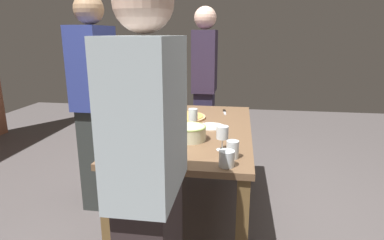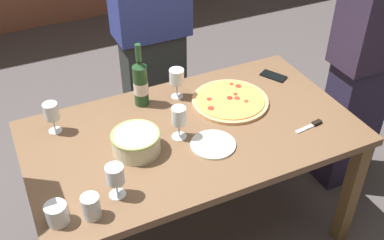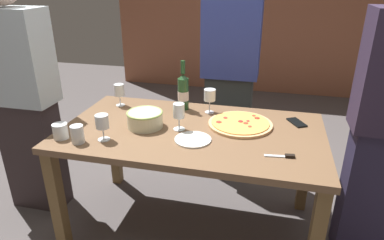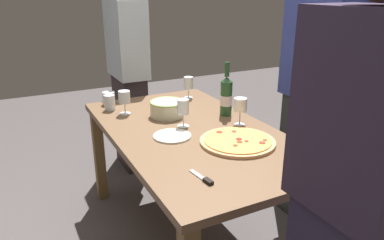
{
  "view_description": "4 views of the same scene",
  "coord_description": "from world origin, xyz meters",
  "views": [
    {
      "loc": [
        -2.37,
        -0.35,
        1.45
      ],
      "look_at": [
        0.0,
        0.0,
        0.81
      ],
      "focal_mm": 30.22,
      "sensor_mm": 36.0,
      "label": 1
    },
    {
      "loc": [
        -0.76,
        -1.61,
        2.15
      ],
      "look_at": [
        0.0,
        0.0,
        0.81
      ],
      "focal_mm": 43.51,
      "sensor_mm": 36.0,
      "label": 2
    },
    {
      "loc": [
        0.45,
        -1.85,
        1.64
      ],
      "look_at": [
        0.0,
        0.0,
        0.81
      ],
      "focal_mm": 31.92,
      "sensor_mm": 36.0,
      "label": 3
    },
    {
      "loc": [
        1.78,
        -0.91,
        1.54
      ],
      "look_at": [
        0.0,
        0.0,
        0.81
      ],
      "focal_mm": 34.48,
      "sensor_mm": 36.0,
      "label": 4
    }
  ],
  "objects": [
    {
      "name": "ground_plane",
      "position": [
        0.0,
        0.0,
        0.0
      ],
      "size": [
        8.0,
        8.0,
        0.0
      ],
      "primitive_type": "plane",
      "color": "#524C4B"
    },
    {
      "name": "dining_table",
      "position": [
        0.0,
        0.0,
        0.66
      ],
      "size": [
        1.6,
        0.9,
        0.75
      ],
      "color": "brown",
      "rests_on": "ground"
    },
    {
      "name": "pizza",
      "position": [
        0.28,
        0.13,
        0.76
      ],
      "size": [
        0.4,
        0.4,
        0.03
      ],
      "color": "#E1AA71",
      "rests_on": "dining_table"
    },
    {
      "name": "serving_bowl",
      "position": [
        -0.29,
        -0.03,
        0.8
      ],
      "size": [
        0.23,
        0.23,
        0.1
      ],
      "color": "beige",
      "rests_on": "dining_table"
    },
    {
      "name": "wine_bottle",
      "position": [
        -0.14,
        0.32,
        0.88
      ],
      "size": [
        0.08,
        0.08,
        0.35
      ],
      "color": "#224925",
      "rests_on": "dining_table"
    },
    {
      "name": "wine_glass_near_pizza",
      "position": [
        -0.08,
        -0.02,
        0.87
      ],
      "size": [
        0.07,
        0.07,
        0.17
      ],
      "color": "white",
      "rests_on": "dining_table"
    },
    {
      "name": "wine_glass_by_bottle",
      "position": [
        -0.6,
        0.28,
        0.86
      ],
      "size": [
        0.07,
        0.07,
        0.16
      ],
      "color": "white",
      "rests_on": "dining_table"
    },
    {
      "name": "wine_glass_far_left",
      "position": [
        0.05,
        0.3,
        0.87
      ],
      "size": [
        0.08,
        0.08,
        0.17
      ],
      "color": "white",
      "rests_on": "dining_table"
    },
    {
      "name": "wine_glass_far_right",
      "position": [
        -0.46,
        -0.26,
        0.86
      ],
      "size": [
        0.08,
        0.08,
        0.15
      ],
      "color": "white",
      "rests_on": "dining_table"
    },
    {
      "name": "cup_amber",
      "position": [
        -0.59,
        -0.33,
        0.8
      ],
      "size": [
        0.07,
        0.07,
        0.1
      ],
      "primitive_type": "cylinder",
      "color": "white",
      "rests_on": "dining_table"
    },
    {
      "name": "cup_ceramic",
      "position": [
        -0.71,
        -0.3,
        0.79
      ],
      "size": [
        0.09,
        0.09,
        0.09
      ],
      "primitive_type": "cylinder",
      "color": "white",
      "rests_on": "dining_table"
    },
    {
      "name": "side_plate",
      "position": [
        0.04,
        -0.15,
        0.76
      ],
      "size": [
        0.21,
        0.21,
        0.01
      ],
      "primitive_type": "cylinder",
      "color": "white",
      "rests_on": "dining_table"
    },
    {
      "name": "cell_phone",
      "position": [
        0.63,
        0.25,
        0.76
      ],
      "size": [
        0.13,
        0.16,
        0.01
      ],
      "primitive_type": "cube",
      "rotation": [
        0.0,
        0.0,
        3.65
      ],
      "color": "black",
      "rests_on": "dining_table"
    },
    {
      "name": "pizza_knife",
      "position": [
        0.55,
        -0.22,
        0.76
      ],
      "size": [
        0.16,
        0.04,
        0.02
      ],
      "color": "silver",
      "rests_on": "dining_table"
    },
    {
      "name": "person_host",
      "position": [
        -1.19,
        -0.0,
        0.85
      ],
      "size": [
        0.46,
        0.24,
        1.67
      ],
      "rotation": [
        0.0,
        0.0,
        0.0
      ],
      "color": "#34292A",
      "rests_on": "ground"
    },
    {
      "name": "person_guest_left",
      "position": [
        0.12,
        0.83,
        0.89
      ],
      "size": [
        0.45,
        0.24,
        1.75
      ],
      "rotation": [
        0.0,
        0.0,
        -1.71
      ],
      "color": "#2E3330",
      "rests_on": "ground"
    },
    {
      "name": "person_guest_right",
      "position": [
        1.08,
        0.02,
        0.89
      ],
      "size": [
        0.38,
        0.24,
        1.73
      ],
      "rotation": [
        0.0,
        0.0,
        -3.12
      ],
      "color": "#2B253E",
      "rests_on": "ground"
    }
  ]
}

